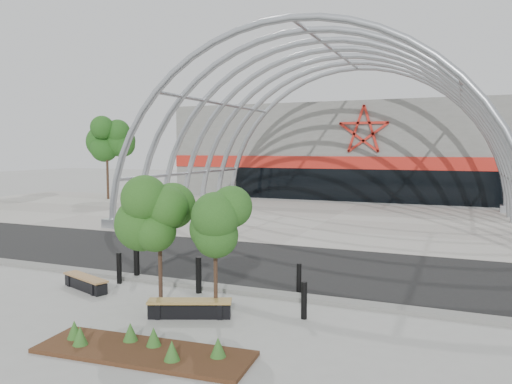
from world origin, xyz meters
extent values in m
plane|color=#999994|center=(0.00, 0.00, 0.00)|extent=(140.00, 140.00, 0.00)
cube|color=black|center=(0.00, 3.50, 0.01)|extent=(140.00, 7.00, 0.02)
cube|color=#A49E95|center=(0.00, 15.50, 0.02)|extent=(60.00, 17.00, 0.04)
cube|color=slate|center=(0.00, -0.25, 0.06)|extent=(60.00, 0.50, 0.12)
cube|color=slate|center=(0.00, 33.50, 4.00)|extent=(34.00, 15.00, 8.00)
cube|color=black|center=(0.00, 26.05, 1.30)|extent=(22.00, 0.25, 2.60)
cube|color=red|center=(0.00, 26.05, 3.10)|extent=(34.00, 0.30, 1.00)
torus|color=#A3A8AE|center=(0.00, 8.00, 0.00)|extent=(20.36, 0.36, 20.36)
torus|color=#A3A8AE|center=(0.00, 10.50, 0.00)|extent=(20.36, 0.36, 20.36)
torus|color=#A3A8AE|center=(0.00, 13.00, 0.00)|extent=(20.36, 0.36, 20.36)
torus|color=#A3A8AE|center=(0.00, 15.50, 0.00)|extent=(20.36, 0.36, 20.36)
torus|color=#A3A8AE|center=(0.00, 18.00, 0.00)|extent=(20.36, 0.36, 20.36)
torus|color=#A3A8AE|center=(0.00, 20.50, 0.00)|extent=(20.36, 0.36, 20.36)
torus|color=#A3A8AE|center=(0.00, 23.00, 0.00)|extent=(20.36, 0.36, 20.36)
cylinder|color=#A3A8AE|center=(7.07, 15.50, 7.07)|extent=(0.20, 15.00, 0.20)
cylinder|color=#A3A8AE|center=(0.00, 15.50, 10.00)|extent=(0.20, 15.00, 0.20)
cylinder|color=#A3A8AE|center=(-7.07, 15.50, 7.07)|extent=(0.20, 15.00, 0.20)
cylinder|color=#A3A8AE|center=(-9.66, 15.50, 2.59)|extent=(0.20, 15.00, 0.20)
cube|color=#A3A8AE|center=(-10.00, 8.00, 0.25)|extent=(0.80, 0.80, 0.50)
cube|color=#A3A8AE|center=(-10.00, 23.00, 0.25)|extent=(0.80, 0.80, 0.50)
cube|color=#A3A8AE|center=(10.00, 23.00, 0.25)|extent=(0.80, 0.80, 0.50)
cube|color=#3C2115|center=(1.24, -5.08, 0.04)|extent=(4.72, 1.77, 0.09)
cone|color=#366F28|center=(-0.17, -5.37, 0.29)|extent=(0.32, 0.32, 0.40)
cone|color=#366F28|center=(1.31, -4.81, 0.29)|extent=(0.32, 0.32, 0.40)
cone|color=#366F28|center=(2.06, -5.29, 0.29)|extent=(0.32, 0.32, 0.40)
cone|color=#366F28|center=(0.68, -4.77, 0.29)|extent=(0.32, 0.32, 0.40)
cone|color=#366F28|center=(2.82, -4.78, 0.29)|extent=(0.32, 0.32, 0.40)
cone|color=#366F28|center=(-0.54, -5.13, 0.29)|extent=(0.32, 0.32, 0.40)
cylinder|color=#301D17|center=(-0.22, -2.21, 0.89)|extent=(0.11, 0.11, 1.78)
ellipsoid|color=#235019|center=(-0.22, -2.21, 2.50)|extent=(1.52, 1.52, 1.94)
cylinder|color=#311E15|center=(1.50, -2.30, 0.77)|extent=(0.10, 0.10, 1.55)
ellipsoid|color=#204C18|center=(1.50, -2.30, 2.18)|extent=(1.28, 1.28, 1.69)
cube|color=black|center=(-3.18, -1.79, 0.16)|extent=(1.90, 0.98, 0.32)
cube|color=black|center=(-3.85, -1.54, 0.19)|extent=(0.25, 0.43, 0.38)
cube|color=black|center=(-2.51, -2.03, 0.19)|extent=(0.25, 0.43, 0.38)
cube|color=olive|center=(-3.18, -1.79, 0.38)|extent=(1.97, 1.06, 0.06)
cube|color=black|center=(0.98, -2.73, 0.18)|extent=(2.06, 1.15, 0.35)
cube|color=black|center=(0.27, -3.02, 0.21)|extent=(0.29, 0.47, 0.41)
cube|color=black|center=(1.70, -2.44, 0.21)|extent=(0.29, 0.47, 0.41)
cube|color=olive|center=(0.98, -2.73, 0.41)|extent=(2.13, 1.23, 0.06)
cylinder|color=black|center=(-2.68, -0.82, 0.49)|extent=(0.16, 0.16, 0.98)
cylinder|color=black|center=(-2.51, -0.14, 0.57)|extent=(0.18, 0.18, 1.14)
cylinder|color=black|center=(0.15, -0.78, 0.54)|extent=(0.17, 0.17, 1.07)
cylinder|color=black|center=(2.89, 0.33, 0.45)|extent=(0.14, 0.14, 0.89)
cylinder|color=black|center=(3.68, -1.74, 0.47)|extent=(0.15, 0.15, 0.94)
cylinder|color=black|center=(-20.00, 20.00, 1.65)|extent=(0.20, 0.20, 3.30)
ellipsoid|color=#164C15|center=(-20.00, 20.00, 4.65)|extent=(3.00, 3.00, 3.60)
camera|label=1|loc=(7.24, -13.44, 4.27)|focal=35.00mm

